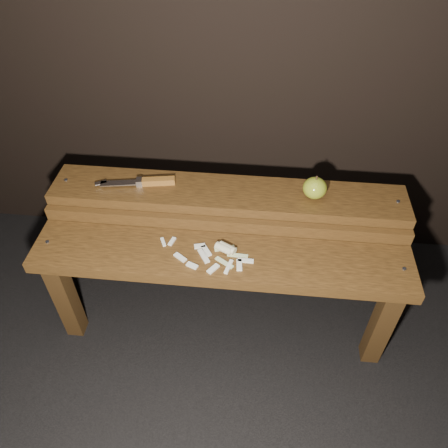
# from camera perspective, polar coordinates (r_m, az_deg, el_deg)

# --- Properties ---
(ground) EXTENTS (60.00, 60.00, 0.00)m
(ground) POSITION_cam_1_polar(r_m,az_deg,el_deg) (1.73, -0.21, -12.22)
(ground) COLOR black
(bench_front_tier) EXTENTS (1.20, 0.20, 0.42)m
(bench_front_tier) POSITION_cam_1_polar(r_m,az_deg,el_deg) (1.41, -0.50, -6.24)
(bench_front_tier) COLOR #35200D
(bench_front_tier) RESTS_ON ground
(bench_rear_tier) EXTENTS (1.20, 0.21, 0.50)m
(bench_rear_tier) POSITION_cam_1_polar(r_m,az_deg,el_deg) (1.52, 0.40, 1.77)
(bench_rear_tier) COLOR #35200D
(bench_rear_tier) RESTS_ON ground
(apple) EXTENTS (0.08, 0.08, 0.08)m
(apple) POSITION_cam_1_polar(r_m,az_deg,el_deg) (1.45, 11.78, 4.63)
(apple) COLOR olive
(apple) RESTS_ON bench_rear_tier
(knife) EXTENTS (0.27, 0.07, 0.02)m
(knife) POSITION_cam_1_polar(r_m,az_deg,el_deg) (1.51, -9.86, 5.47)
(knife) COLOR brown
(knife) RESTS_ON bench_rear_tier
(apple_scraps) EXTENTS (0.31, 0.14, 0.03)m
(apple_scraps) POSITION_cam_1_polar(r_m,az_deg,el_deg) (1.36, -0.57, -3.64)
(apple_scraps) COLOR beige
(apple_scraps) RESTS_ON bench_front_tier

